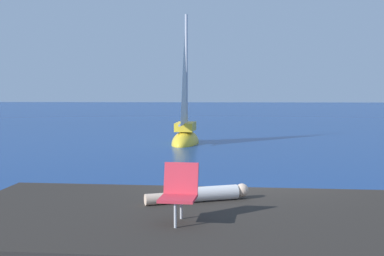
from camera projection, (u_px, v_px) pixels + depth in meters
ground_plane at (236, 214)px, 11.07m from camera, size 160.00×160.00×0.00m
shore_ledge at (195, 241)px, 7.72m from camera, size 7.52×4.53×0.85m
boulder_seaward at (88, 232)px, 9.72m from camera, size 1.67×1.73×0.90m
boulder_inland at (318, 232)px, 9.69m from camera, size 1.91×1.91×1.22m
sailboat_near at (185, 136)px, 24.79m from camera, size 1.51×3.69×6.74m
person_sunbather at (203, 194)px, 8.44m from camera, size 1.68×0.78×0.25m
beach_chair at (179, 190)px, 7.14m from camera, size 0.54×0.64×0.80m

